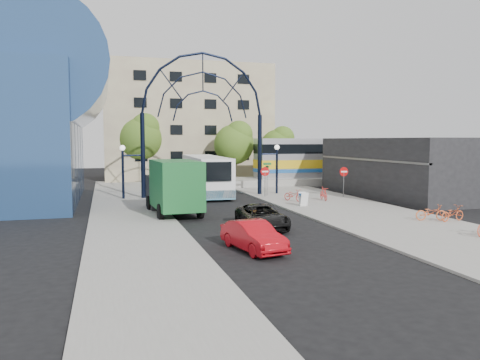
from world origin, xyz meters
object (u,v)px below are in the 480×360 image
object	(u,v)px
train_car	(363,157)
tree_north_a	(235,142)
tree_north_c	(279,145)
bike_near_a	(293,195)
stop_sign	(265,174)
city_bus	(206,174)
green_truck	(173,187)
sandwich_board	(303,197)
bike_far_a	(452,213)
street_name_sign	(267,172)
do_not_enter_sign	(344,175)
tree_north_b	(141,136)
bike_near_b	(324,194)
gateway_arch	(203,95)
bike_far_c	(431,213)
black_suv	(262,217)
red_sedan	(253,236)

from	to	relation	value
train_car	tree_north_a	xyz separation A→B (m)	(-13.88, 3.93, 1.71)
tree_north_c	bike_near_a	size ratio (longest dim) A/B	3.68
stop_sign	tree_north_a	distance (m)	14.23
city_bus	green_truck	distance (m)	11.61
sandwich_board	train_car	xyz separation A→B (m)	(14.40, 16.02, 2.16)
train_car	bike_far_a	size ratio (longest dim) A/B	14.30
tree_north_c	green_truck	xyz separation A→B (m)	(-15.90, -22.32, -2.51)
street_name_sign	train_car	xyz separation A→B (m)	(14.80, 9.40, 0.77)
do_not_enter_sign	tree_north_c	xyz separation A→B (m)	(1.12, 17.93, 2.30)
tree_north_b	green_truck	bearing A→B (deg)	-89.76
sandwich_board	city_bus	size ratio (longest dim) A/B	0.08
train_car	bike_near_b	xyz separation A→B (m)	(-11.56, -13.50, -2.27)
sandwich_board	green_truck	world-z (taller)	green_truck
tree_north_a	tree_north_c	xyz separation A→B (m)	(6.00, 2.00, -0.33)
tree_north_a	tree_north_c	size ratio (longest dim) A/B	1.08
street_name_sign	city_bus	world-z (taller)	city_bus
stop_sign	sandwich_board	distance (m)	6.20
tree_north_a	bike_near_b	world-z (taller)	tree_north_a
street_name_sign	green_truck	distance (m)	11.38
do_not_enter_sign	sandwich_board	distance (m)	6.85
city_bus	bike_far_a	xyz separation A→B (m)	(10.68, -18.56, -1.18)
do_not_enter_sign	tree_north_c	bearing A→B (deg)	86.42
train_car	city_bus	world-z (taller)	train_car
do_not_enter_sign	bike_far_a	world-z (taller)	do_not_enter_sign
gateway_arch	green_truck	xyz separation A→B (m)	(-3.78, -8.39, -6.79)
city_bus	bike_far_c	bearing A→B (deg)	-59.30
gateway_arch	bike_far_a	xyz separation A→B (m)	(11.35, -16.24, -7.98)
tree_north_a	tree_north_b	bearing A→B (deg)	158.20
black_suv	red_sedan	xyz separation A→B (m)	(-2.06, -4.86, 0.00)
train_car	city_bus	bearing A→B (deg)	-163.63
tree_north_b	do_not_enter_sign	bearing A→B (deg)	-53.26
train_car	street_name_sign	bearing A→B (deg)	-147.58
gateway_arch	tree_north_a	distance (m)	13.98
sandwich_board	tree_north_c	distance (m)	23.17
sandwich_board	train_car	distance (m)	21.65
black_suv	bike_near_b	world-z (taller)	black_suv
train_car	bike_far_a	world-z (taller)	train_car
do_not_enter_sign	train_car	distance (m)	15.03
street_name_sign	red_sedan	bearing A→B (deg)	-111.33
do_not_enter_sign	red_sedan	size ratio (longest dim) A/B	0.63
street_name_sign	tree_north_c	distance (m)	16.95
tree_north_a	tree_north_c	distance (m)	6.33
gateway_arch	bike_far_c	size ratio (longest dim) A/B	7.64
sandwich_board	tree_north_c	size ratio (longest dim) A/B	0.15
street_name_sign	train_car	world-z (taller)	train_car
tree_north_c	green_truck	bearing A→B (deg)	-125.46
black_suv	sandwich_board	bearing A→B (deg)	53.32
bike_far_c	bike_far_a	bearing A→B (deg)	-100.19
sandwich_board	black_suv	world-z (taller)	black_suv
stop_sign	tree_north_c	xyz separation A→B (m)	(7.32, 15.93, 2.28)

